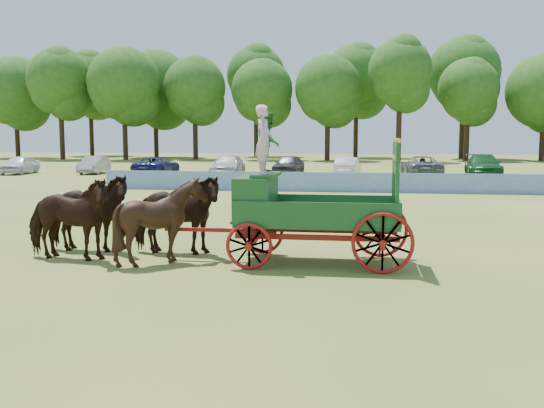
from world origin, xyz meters
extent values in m
plane|color=olive|center=(0.00, 0.00, 0.00)|extent=(160.00, 160.00, 0.00)
imported|color=black|center=(-6.80, -0.75, 1.03)|extent=(2.52, 1.29, 2.06)
imported|color=black|center=(-6.80, 0.35, 1.03)|extent=(2.47, 1.16, 2.06)
imported|color=black|center=(-4.40, -0.75, 1.03)|extent=(1.97, 1.78, 2.07)
imported|color=black|center=(-4.40, 0.35, 1.03)|extent=(2.46, 1.15, 2.06)
cube|color=#9E1B0F|center=(-2.20, -0.20, 0.60)|extent=(0.12, 2.00, 0.12)
cube|color=#9E1B0F|center=(0.80, -0.20, 0.60)|extent=(0.12, 2.00, 0.12)
cube|color=#9E1B0F|center=(-0.70, -0.75, 0.72)|extent=(3.80, 0.10, 0.12)
cube|color=#9E1B0F|center=(-0.70, 0.35, 0.72)|extent=(3.80, 0.10, 0.12)
cube|color=#9E1B0F|center=(-3.10, -0.20, 0.75)|extent=(2.80, 0.09, 0.09)
cube|color=#1A5024|center=(-0.70, -0.20, 1.00)|extent=(3.80, 1.80, 0.10)
cube|color=#1A5024|center=(-0.70, -1.08, 1.30)|extent=(3.80, 0.06, 0.55)
cube|color=#1A5024|center=(-0.70, 0.68, 1.30)|extent=(3.80, 0.06, 0.55)
cube|color=#1A5024|center=(1.18, -0.20, 1.30)|extent=(0.06, 1.80, 0.55)
cube|color=#1A5024|center=(-2.20, -0.20, 1.55)|extent=(0.85, 1.70, 1.05)
cube|color=#1A5024|center=(-1.95, -0.20, 2.12)|extent=(0.55, 1.50, 0.08)
cube|color=#1A5024|center=(-2.58, -0.20, 1.35)|extent=(0.10, 1.60, 0.65)
cube|color=#1A5024|center=(-2.40, -0.20, 1.05)|extent=(0.55, 1.60, 0.06)
cube|color=#1A5024|center=(1.10, -1.00, 1.95)|extent=(0.08, 0.08, 1.80)
cube|color=#1A5024|center=(1.10, 0.60, 1.95)|extent=(0.08, 0.08, 1.80)
cube|color=#1A5024|center=(1.10, -0.20, 2.55)|extent=(0.07, 1.75, 0.75)
cube|color=gold|center=(1.10, -0.20, 2.95)|extent=(0.08, 1.80, 0.09)
cube|color=gold|center=(1.06, -0.20, 2.55)|extent=(0.02, 1.30, 0.12)
torus|color=#9E1B0F|center=(-2.20, -1.15, 0.55)|extent=(1.09, 0.09, 1.09)
torus|color=#9E1B0F|center=(-2.20, 0.75, 0.55)|extent=(1.09, 0.09, 1.09)
torus|color=#9E1B0F|center=(0.80, -1.15, 0.70)|extent=(1.39, 0.09, 1.39)
torus|color=#9E1B0F|center=(0.80, 0.75, 0.70)|extent=(1.39, 0.09, 1.39)
imported|color=#E5AFC9|center=(-1.95, -0.55, 2.96)|extent=(0.38, 0.59, 1.61)
imported|color=#256224|center=(-1.95, 0.15, 2.90)|extent=(0.56, 0.72, 1.47)
cube|color=#1E4FA7|center=(-1.00, 18.00, 0.53)|extent=(26.00, 0.08, 1.05)
imported|color=silver|center=(-26.00, 29.20, 0.72)|extent=(2.06, 4.38, 1.45)
imported|color=gray|center=(-20.43, 30.40, 0.69)|extent=(1.90, 4.29, 1.37)
imported|color=navy|center=(-14.94, 29.27, 0.70)|extent=(2.53, 5.11, 1.39)
imported|color=silver|center=(-9.67, 30.22, 0.74)|extent=(2.17, 5.13, 1.48)
imported|color=#333338|center=(-5.16, 31.12, 0.76)|extent=(2.32, 4.65, 1.52)
imported|color=silver|center=(-0.67, 29.84, 0.71)|extent=(1.93, 4.45, 1.42)
imported|color=slate|center=(4.64, 30.88, 0.75)|extent=(2.87, 5.56, 1.50)
imported|color=#144C1E|center=(9.06, 31.16, 0.81)|extent=(2.66, 5.74, 1.62)
cylinder|color=#382314|center=(-44.00, 58.87, 2.34)|extent=(0.60, 0.60, 4.68)
sphere|color=#1E4E15|center=(-44.00, 58.87, 8.62)|extent=(8.92, 8.92, 8.92)
cylinder|color=#382314|center=(-35.99, 55.37, 2.61)|extent=(0.60, 0.60, 5.22)
sphere|color=#1E4E15|center=(-35.99, 55.37, 9.61)|extent=(7.80, 7.80, 7.80)
cylinder|color=#382314|center=(-27.82, 55.20, 2.48)|extent=(0.60, 0.60, 4.95)
sphere|color=#1E4E15|center=(-27.82, 55.20, 9.12)|extent=(8.63, 8.63, 8.63)
cylinder|color=#382314|center=(-19.85, 57.79, 2.37)|extent=(0.60, 0.60, 4.73)
sphere|color=#1E4E15|center=(-19.85, 57.79, 8.72)|extent=(7.50, 7.50, 7.50)
cylinder|color=#382314|center=(-11.57, 57.79, 2.26)|extent=(0.60, 0.60, 4.52)
sphere|color=#1E4E15|center=(-11.57, 57.79, 8.33)|extent=(7.35, 7.35, 7.35)
cylinder|color=#382314|center=(-3.68, 56.90, 2.28)|extent=(0.60, 0.60, 4.56)
sphere|color=#1E4E15|center=(-3.68, 56.90, 8.41)|extent=(7.70, 7.70, 7.70)
cylinder|color=#382314|center=(4.40, 55.20, 2.76)|extent=(0.60, 0.60, 5.52)
sphere|color=#1E4E15|center=(4.40, 55.20, 10.17)|extent=(7.04, 7.04, 7.04)
cylinder|color=#382314|center=(12.32, 58.40, 2.25)|extent=(0.60, 0.60, 4.49)
sphere|color=#1E4E15|center=(12.32, 58.40, 8.27)|extent=(6.93, 6.93, 6.93)
cylinder|color=#382314|center=(20.79, 59.00, 2.15)|extent=(0.60, 0.60, 4.30)
cylinder|color=#382314|center=(-38.00, 67.95, 2.86)|extent=(0.60, 0.60, 5.72)
sphere|color=#1E4E15|center=(-38.00, 67.95, 10.53)|extent=(8.70, 8.70, 8.70)
cylinder|color=#382314|center=(-26.80, 63.38, 2.51)|extent=(0.60, 0.60, 5.02)
sphere|color=#1E4E15|center=(-26.80, 63.38, 9.25)|extent=(9.87, 9.87, 9.87)
cylinder|color=#382314|center=(-14.22, 68.71, 3.01)|extent=(0.60, 0.60, 6.03)
sphere|color=#1E4E15|center=(-14.22, 68.71, 11.10)|extent=(8.03, 8.03, 8.03)
cylinder|color=#382314|center=(-0.49, 66.81, 2.86)|extent=(0.60, 0.60, 5.71)
sphere|color=#1E4E15|center=(-0.49, 66.81, 10.52)|extent=(8.73, 8.73, 8.73)
cylinder|color=#382314|center=(12.74, 64.79, 2.92)|extent=(0.60, 0.60, 5.84)
sphere|color=#1E4E15|center=(12.74, 64.79, 10.76)|extent=(8.90, 8.90, 8.90)
camera|label=1|loc=(0.31, -14.52, 3.10)|focal=40.00mm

